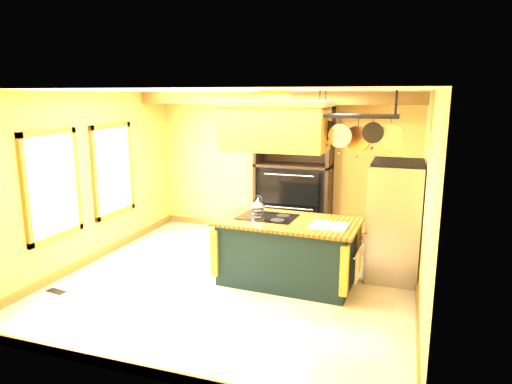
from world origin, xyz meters
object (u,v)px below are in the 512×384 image
Objects in this scene: range_hood at (275,124)px; hutch at (294,189)px; kitchen_island at (287,251)px; pot_rack at (358,124)px; refrigerator at (394,223)px.

hutch is (-0.24, 2.09, -1.32)m from range_hood.
pot_rack reaches higher than kitchen_island.
range_hood is 2.48m from hutch.
pot_rack is at bearing 0.61° from range_hood.
range_hood is 0.88× the size of refrigerator.
refrigerator is at bearing -36.91° from hutch.
kitchen_island is at bearing -78.08° from hutch.
hutch is (-1.35, 2.08, -1.34)m from pot_rack.
hutch is (-0.44, 2.09, 0.47)m from kitchen_island.
kitchen_island is 1.61m from refrigerator.
refrigerator is 0.69× the size of hutch.
range_hood reaches higher than refrigerator.
kitchen_island is 1.19× the size of refrigerator.
hutch is at bearing 104.77° from kitchen_island.
range_hood is at bearing -83.39° from hutch.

